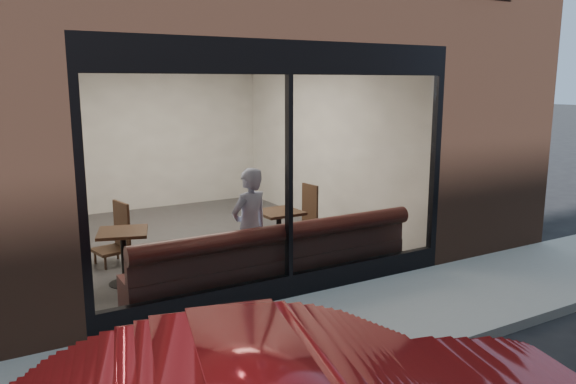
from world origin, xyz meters
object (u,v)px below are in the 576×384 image
cafe_chair_left (111,250)px  person (250,228)px  cafe_chair_right (301,225)px  cafe_table_left (123,232)px  banquette (274,271)px  cafe_table_right (279,212)px

cafe_chair_left → person: bearing=115.7°
cafe_chair_left → cafe_chair_right: (3.24, -0.18, 0.00)m
cafe_table_left → cafe_chair_left: 1.06m
cafe_table_left → cafe_chair_left: bearing=87.7°
cafe_table_left → cafe_chair_right: bearing=13.0°
banquette → person: person is taller
cafe_table_right → cafe_chair_right: bearing=41.4°
banquette → cafe_chair_right: bearing=49.8°
person → cafe_chair_left: person is taller
cafe_table_left → cafe_chair_right: cafe_table_left is taller
person → cafe_table_left: size_ratio=2.53×
person → cafe_table_left: person is taller
cafe_table_left → cafe_chair_left: (0.04, 0.93, -0.50)m
person → cafe_table_left: bearing=-47.5°
banquette → cafe_table_right: size_ratio=6.28×
cafe_table_left → cafe_chair_right: (3.27, 0.76, -0.50)m
cafe_table_right → cafe_chair_left: size_ratio=1.34×
banquette → person: 0.67m
banquette → cafe_chair_right: 2.44m
person → cafe_table_right: person is taller
cafe_table_left → cafe_chair_right: 3.40m
cafe_table_right → cafe_table_left: bearing=179.2°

